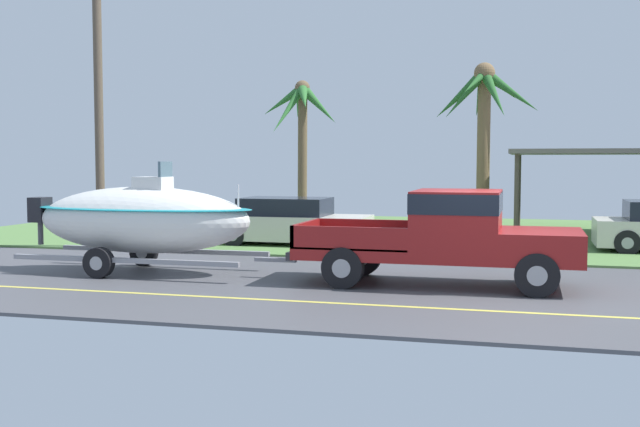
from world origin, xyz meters
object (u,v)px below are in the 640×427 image
carport_awning (633,153)px  palm_tree_mid (303,117)px  utility_pole (98,86)px  boat_on_trailer (142,219)px  parked_sedan_far (291,222)px  palm_tree_near_left (483,110)px  pickup_truck_towing (455,233)px

carport_awning → palm_tree_mid: bearing=-165.8°
utility_pole → boat_on_trailer: bearing=-48.9°
palm_tree_mid → utility_pole: size_ratio=0.57×
boat_on_trailer → palm_tree_mid: size_ratio=1.26×
boat_on_trailer → parked_sedan_far: 6.12m
palm_tree_near_left → palm_tree_mid: bearing=-161.4°
pickup_truck_towing → carport_awning: 11.79m
palm_tree_near_left → parked_sedan_far: bearing=-140.8°
palm_tree_near_left → utility_pole: 11.80m
pickup_truck_towing → utility_pole: 11.35m
boat_on_trailer → utility_pole: 6.09m
palm_tree_near_left → utility_pole: size_ratio=0.64×
boat_on_trailer → utility_pole: utility_pole is taller
pickup_truck_towing → palm_tree_mid: (-5.55, 8.23, 2.77)m
parked_sedan_far → utility_pole: 6.53m
parked_sedan_far → palm_tree_near_left: palm_tree_near_left is taller
carport_awning → palm_tree_near_left: (-4.59, -0.70, 1.37)m
parked_sedan_far → carport_awning: bearing=26.7°
boat_on_trailer → palm_tree_mid: (1.20, 8.23, 2.64)m
pickup_truck_towing → carport_awning: size_ratio=0.76×
pickup_truck_towing → utility_pole: bearing=159.1°
parked_sedan_far → palm_tree_near_left: bearing=39.2°
parked_sedan_far → palm_tree_mid: (-0.34, 2.34, 3.14)m
boat_on_trailer → carport_awning: 15.65m
palm_tree_near_left → utility_pole: utility_pole is taller
boat_on_trailer → carport_awning: size_ratio=0.84×
pickup_truck_towing → utility_pole: (-10.10, 3.85, 3.44)m
carport_awning → utility_pole: 16.27m
parked_sedan_far → palm_tree_near_left: (5.12, 4.18, 3.37)m
parked_sedan_far → pickup_truck_towing: bearing=-48.6°
palm_tree_near_left → palm_tree_mid: (-5.46, -1.84, -0.23)m
pickup_truck_towing → palm_tree_near_left: size_ratio=1.02×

